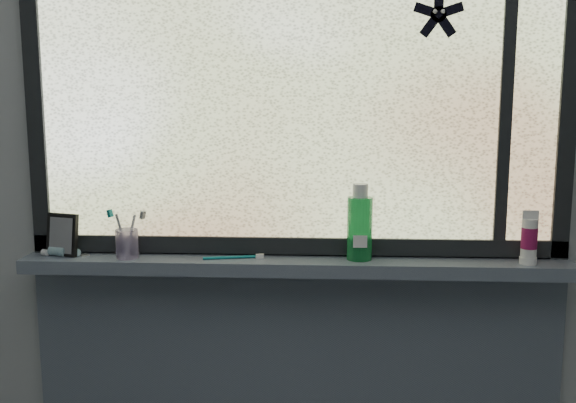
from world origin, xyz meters
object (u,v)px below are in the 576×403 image
Objects in this scene: toothbrush_cup at (127,244)px; cream_tube at (529,236)px; vanity_mirror at (62,235)px; mouthwash_bottle at (360,222)px.

cream_tube is at bearing -0.26° from toothbrush_cup.
mouthwash_bottle is (0.89, 0.00, 0.05)m from vanity_mirror.
cream_tube is (1.16, -0.01, 0.04)m from toothbrush_cup.
toothbrush_cup is 0.78× the size of cream_tube.
toothbrush_cup is at bearing -178.21° from mouthwash_bottle.
cream_tube is (1.37, -0.02, 0.02)m from vanity_mirror.
toothbrush_cup is at bearing 179.74° from cream_tube.
toothbrush_cup is 0.69m from mouthwash_bottle.
vanity_mirror is 0.20m from toothbrush_cup.
cream_tube is at bearing 15.27° from vanity_mirror.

